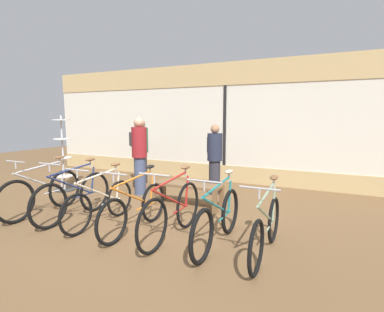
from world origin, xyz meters
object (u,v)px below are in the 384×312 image
at_px(customer_mid_floor, 141,149).
at_px(bicycle_center_right, 172,212).
at_px(customer_near_rack, 139,154).
at_px(bicycle_left, 74,196).
at_px(bicycle_far_left, 42,193).
at_px(bicycle_far_right, 266,228).
at_px(bicycle_right, 218,219).
at_px(bicycle_center, 135,208).
at_px(bicycle_center_left, 101,203).
at_px(customer_near_bench, 139,153).
at_px(customer_by_window, 215,157).
at_px(display_bench, 187,188).
at_px(accessory_rack, 63,160).

bearing_deg(customer_mid_floor, bicycle_center_right, -48.16).
bearing_deg(customer_near_rack, bicycle_left, -91.48).
bearing_deg(bicycle_far_left, customer_mid_floor, 88.19).
distance_m(bicycle_far_right, customer_near_rack, 3.79).
bearing_deg(bicycle_far_right, bicycle_right, 178.70).
distance_m(bicycle_far_right, customer_mid_floor, 4.89).
xyz_separation_m(bicycle_center_right, customer_near_rack, (-1.91, 1.87, 0.53)).
relative_size(bicycle_far_left, bicycle_right, 1.01).
bearing_deg(bicycle_far_right, bicycle_far_left, -178.42).
xyz_separation_m(bicycle_center, bicycle_center_right, (0.65, 0.02, 0.03)).
distance_m(bicycle_center_left, customer_near_bench, 2.60).
xyz_separation_m(customer_near_rack, customer_by_window, (1.52, 0.78, -0.07)).
height_order(customer_by_window, customer_mid_floor, customer_mid_floor).
bearing_deg(bicycle_center_right, customer_near_bench, 133.94).
bearing_deg(customer_near_rack, bicycle_right, -35.00).
distance_m(bicycle_left, bicycle_center_left, 0.61).
bearing_deg(bicycle_far_right, customer_by_window, 123.68).
bearing_deg(bicycle_right, bicycle_left, -178.79).
bearing_deg(bicycle_center_left, customer_near_bench, 111.19).
height_order(bicycle_center_left, customer_mid_floor, customer_mid_floor).
xyz_separation_m(display_bench, customer_near_bench, (-1.75, 0.84, 0.51)).
height_order(bicycle_far_left, bicycle_far_right, bicycle_far_left).
relative_size(customer_near_rack, customer_near_bench, 1.05).
distance_m(bicycle_center_left, bicycle_right, 2.05).
height_order(bicycle_center, bicycle_right, bicycle_right).
xyz_separation_m(bicycle_center_right, customer_by_window, (-0.39, 2.66, 0.46)).
distance_m(bicycle_far_left, customer_near_rack, 2.16).
relative_size(bicycle_left, customer_by_window, 1.09).
xyz_separation_m(bicycle_right, customer_near_bench, (-2.97, 2.31, 0.51)).
xyz_separation_m(bicycle_far_left, customer_near_rack, (0.76, 1.95, 0.53)).
relative_size(bicycle_center_left, bicycle_right, 0.94).
height_order(bicycle_right, bicycle_far_right, bicycle_right).
distance_m(bicycle_left, bicycle_center_right, 1.96).
bearing_deg(bicycle_left, bicycle_center, -0.69).
bearing_deg(bicycle_center_right, customer_by_window, 98.38).
distance_m(bicycle_center, customer_near_rack, 2.35).
relative_size(bicycle_center_left, bicycle_center, 0.97).
xyz_separation_m(bicycle_left, bicycle_far_right, (3.32, 0.04, -0.03)).
xyz_separation_m(customer_by_window, customer_near_bench, (-1.88, -0.29, 0.02)).
distance_m(bicycle_left, customer_by_window, 3.13).
bearing_deg(bicycle_center, bicycle_center_right, 1.91).
height_order(bicycle_right, accessory_rack, accessory_rack).
xyz_separation_m(bicycle_center_right, display_bench, (-0.52, 1.52, -0.03)).
relative_size(bicycle_center, bicycle_far_right, 1.03).
bearing_deg(bicycle_center_left, bicycle_far_left, -177.50).
bearing_deg(accessory_rack, customer_mid_floor, 51.80).
height_order(bicycle_center_right, customer_by_window, customer_by_window).
bearing_deg(bicycle_center_right, bicycle_far_left, -178.38).
relative_size(bicycle_left, bicycle_center, 1.03).
relative_size(bicycle_right, bicycle_far_right, 1.05).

